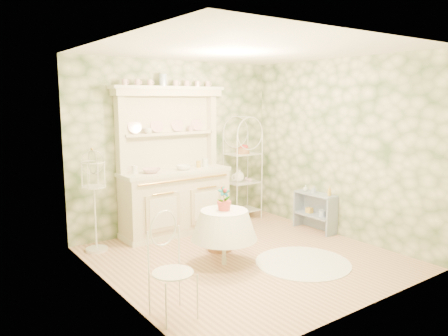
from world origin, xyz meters
TOP-DOWN VIEW (x-y plane):
  - floor at (0.00, 0.00)m, footprint 3.60×3.60m
  - ceiling at (0.00, 0.00)m, footprint 3.60×3.60m
  - wall_left at (-1.80, 0.00)m, footprint 3.60×3.60m
  - wall_right at (1.80, 0.00)m, footprint 3.60×3.60m
  - wall_back at (0.00, 1.80)m, footprint 3.60×3.60m
  - wall_front at (0.00, -1.80)m, footprint 3.60×3.60m
  - kitchen_dresser at (-0.20, 1.52)m, footprint 1.87×0.61m
  - bakers_rack at (1.18, 1.57)m, footprint 0.55×0.40m
  - side_shelf at (1.67, 0.31)m, footprint 0.29×0.73m
  - round_table at (-0.38, -0.02)m, footprint 0.76×0.76m
  - cafe_chair at (-1.57, -0.83)m, footprint 0.54×0.54m
  - birdcage_stand at (-1.52, 1.44)m, footprint 0.35×0.35m
  - floor_basket at (-0.11, 0.45)m, footprint 0.33×0.33m
  - lace_rug at (0.48, -0.58)m, footprint 1.60×1.60m
  - bowl_floral at (-0.63, 1.46)m, footprint 0.35×0.35m
  - bowl_white at (-0.09, 1.44)m, footprint 0.24×0.24m
  - cup_left at (-0.56, 1.68)m, footprint 0.13×0.13m
  - cup_right at (0.18, 1.66)m, footprint 0.13×0.13m
  - potted_geranium at (-0.39, -0.03)m, footprint 0.19×0.15m
  - bottle_amber at (1.68, 0.04)m, footprint 0.06×0.06m
  - bottle_blue at (1.63, 0.32)m, footprint 0.06×0.06m
  - bottle_glass at (1.64, 0.50)m, footprint 0.10×0.10m

SIDE VIEW (x-z plane):
  - floor at x=0.00m, z-range 0.00..0.00m
  - lace_rug at x=0.48m, z-range 0.00..0.01m
  - floor_basket at x=-0.11m, z-range 0.00..0.21m
  - side_shelf at x=1.67m, z-range 0.00..0.62m
  - round_table at x=-0.38m, z-range 0.00..0.77m
  - cafe_chair at x=-1.57m, z-range 0.00..0.96m
  - bottle_glass at x=1.64m, z-range 0.59..0.70m
  - bottle_blue at x=1.63m, z-range 0.60..0.71m
  - bottle_amber at x=1.68m, z-range 0.60..0.76m
  - birdcage_stand at x=-1.52m, z-range 0.00..1.39m
  - potted_geranium at x=-0.39m, z-range 0.70..1.00m
  - bakers_rack at x=1.18m, z-range 0.00..1.72m
  - bowl_floral at x=-0.63m, z-range 0.98..1.05m
  - bowl_white at x=-0.09m, z-range 0.98..1.05m
  - kitchen_dresser at x=-0.20m, z-range 0.00..2.29m
  - wall_left at x=-1.80m, z-range 1.35..1.35m
  - wall_right at x=1.80m, z-range 1.35..1.35m
  - wall_back at x=0.00m, z-range 1.35..1.35m
  - wall_front at x=0.00m, z-range 1.35..1.35m
  - cup_left at x=-0.56m, z-range 1.57..1.65m
  - cup_right at x=0.18m, z-range 1.56..1.66m
  - ceiling at x=0.00m, z-range 2.70..2.70m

